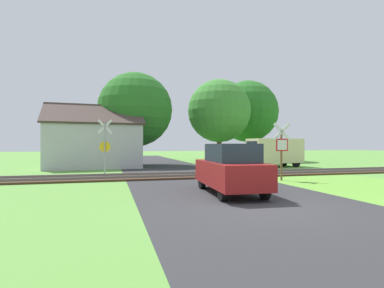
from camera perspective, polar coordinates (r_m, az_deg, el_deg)
The scene contains 11 objects.
ground_plane at distance 8.76m, azimuth 13.14°, elevation -11.61°, with size 160.00×160.00×0.00m, color #5B933D.
road_asphalt at distance 10.54m, azimuth 7.90°, elevation -9.66°, with size 6.74×80.00×0.01m, color #2D2D30.
rail_track at distance 16.48m, azimuth -0.77°, elevation -6.06°, with size 60.00×2.60×0.22m.
stop_sign_near at distance 15.29m, azimuth 16.71°, elevation -0.63°, with size 0.87×0.18×2.83m.
crossing_sign_far at distance 18.48m, azimuth -16.28°, elevation 0.08°, with size 0.87×0.18×3.28m.
house at distance 24.68m, azimuth -18.18°, elevation -0.01°, with size 7.53×6.08×4.95m.
tree_far at distance 34.54m, azimuth 10.49°, elevation 6.11°, with size 6.89×6.89×8.99m.
tree_right at distance 28.71m, azimuth 5.20°, elevation 6.27°, with size 5.96×5.96×7.97m.
tree_center at distance 26.39m, azimuth -10.75°, elevation 6.42°, with size 6.37×6.37×7.97m.
mail_truck at distance 24.56m, azimuth 15.16°, elevation -1.37°, with size 5.03×2.24×2.24m.
parked_car at distance 10.77m, azimuth 7.30°, elevation -4.68°, with size 1.89×4.09×1.78m.
Camera 1 is at (-4.07, -7.56, 1.73)m, focal length 28.00 mm.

